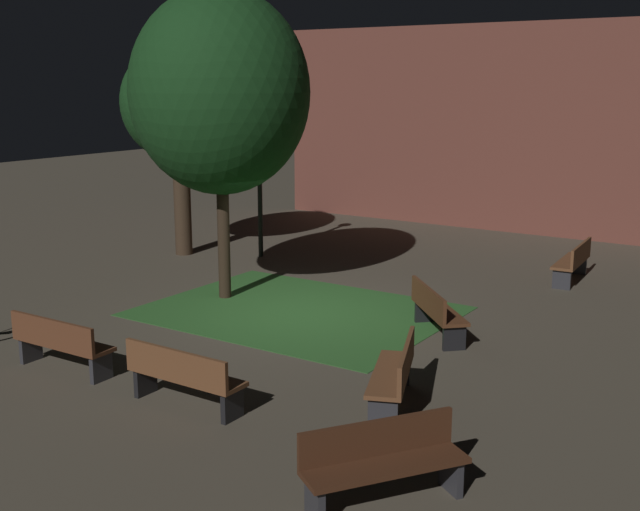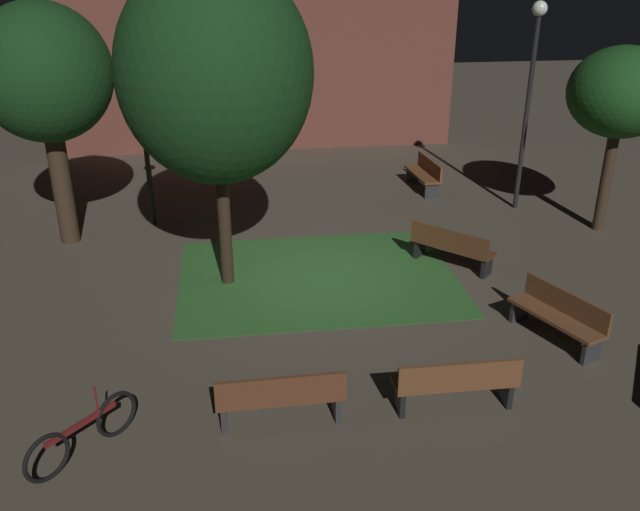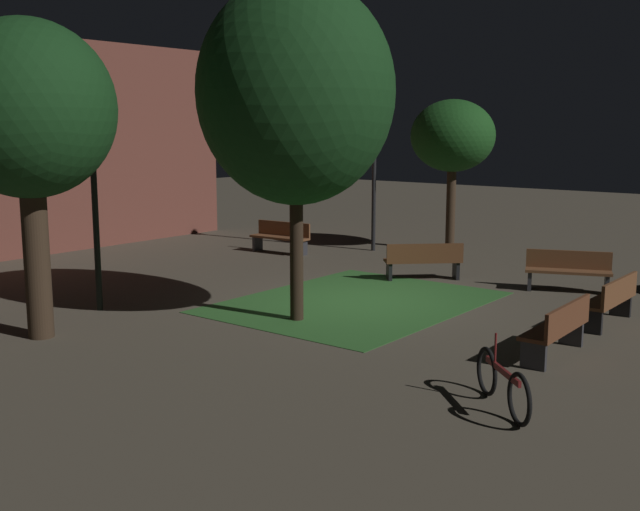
{
  "view_description": "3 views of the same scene",
  "coord_description": "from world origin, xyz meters",
  "px_view_note": "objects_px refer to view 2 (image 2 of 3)",
  "views": [
    {
      "loc": [
        8.44,
        -12.11,
        4.39
      ],
      "look_at": [
        0.03,
        0.68,
        1.02
      ],
      "focal_mm": 44.86,
      "sensor_mm": 36.0,
      "label": 1
    },
    {
      "loc": [
        -1.77,
        -12.26,
        6.03
      ],
      "look_at": [
        -0.17,
        -0.66,
        0.82
      ],
      "focal_mm": 37.5,
      "sensor_mm": 36.0,
      "label": 2
    },
    {
      "loc": [
        -12.66,
        -8.82,
        3.56
      ],
      "look_at": [
        -0.54,
        0.69,
        0.97
      ],
      "focal_mm": 43.19,
      "sensor_mm": 36.0,
      "label": 3
    }
  ],
  "objects_px": {
    "bench_front_right": "(559,314)",
    "lamp_post_plaza_west": "(531,75)",
    "bench_path_side": "(456,382)",
    "bench_by_lamp": "(425,173)",
    "tree_back_right": "(44,75)",
    "tree_near_wall": "(215,74)",
    "bench_lawn_edge": "(451,246)",
    "bench_front_left": "(281,396)",
    "tree_tall_center": "(622,94)",
    "lamp_post_plaza_east": "(142,114)",
    "bicycle": "(83,434)"
  },
  "relations": [
    {
      "from": "tree_near_wall",
      "to": "bench_by_lamp",
      "type": "bearing_deg",
      "value": 43.16
    },
    {
      "from": "bench_front_right",
      "to": "tree_back_right",
      "type": "relative_size",
      "value": 0.35
    },
    {
      "from": "bench_front_left",
      "to": "bench_path_side",
      "type": "relative_size",
      "value": 1.0
    },
    {
      "from": "bench_by_lamp",
      "to": "lamp_post_plaza_east",
      "type": "xyz_separation_m",
      "value": [
        -7.42,
        -1.73,
        2.25
      ]
    },
    {
      "from": "bench_front_right",
      "to": "tree_near_wall",
      "type": "relative_size",
      "value": 0.3
    },
    {
      "from": "bench_front_left",
      "to": "bench_front_right",
      "type": "distance_m",
      "value": 5.18
    },
    {
      "from": "bench_front_left",
      "to": "bench_front_right",
      "type": "relative_size",
      "value": 0.98
    },
    {
      "from": "tree_near_wall",
      "to": "bicycle",
      "type": "distance_m",
      "value": 6.57
    },
    {
      "from": "bench_lawn_edge",
      "to": "lamp_post_plaza_east",
      "type": "distance_m",
      "value": 7.71
    },
    {
      "from": "lamp_post_plaza_east",
      "to": "bicycle",
      "type": "xyz_separation_m",
      "value": [
        -0.14,
        -8.55,
        -2.38
      ]
    },
    {
      "from": "bench_by_lamp",
      "to": "lamp_post_plaza_west",
      "type": "distance_m",
      "value": 4.0
    },
    {
      "from": "bench_front_left",
      "to": "lamp_post_plaza_west",
      "type": "relative_size",
      "value": 0.35
    },
    {
      "from": "tree_back_right",
      "to": "lamp_post_plaza_east",
      "type": "relative_size",
      "value": 1.35
    },
    {
      "from": "bench_front_left",
      "to": "bench_by_lamp",
      "type": "height_order",
      "value": "same"
    },
    {
      "from": "bench_front_left",
      "to": "bench_path_side",
      "type": "bearing_deg",
      "value": -0.0
    },
    {
      "from": "bench_by_lamp",
      "to": "bicycle",
      "type": "distance_m",
      "value": 12.76
    },
    {
      "from": "bench_front_left",
      "to": "bench_lawn_edge",
      "type": "relative_size",
      "value": 1.1
    },
    {
      "from": "bench_path_side",
      "to": "bench_by_lamp",
      "type": "xyz_separation_m",
      "value": [
        2.41,
        10.0,
        0.0
      ]
    },
    {
      "from": "tree_tall_center",
      "to": "lamp_post_plaza_west",
      "type": "relative_size",
      "value": 0.84
    },
    {
      "from": "lamp_post_plaza_west",
      "to": "tree_near_wall",
      "type": "bearing_deg",
      "value": -155.57
    },
    {
      "from": "bench_front_left",
      "to": "lamp_post_plaza_east",
      "type": "xyz_separation_m",
      "value": [
        -2.48,
        8.27,
        2.25
      ]
    },
    {
      "from": "tree_tall_center",
      "to": "lamp_post_plaza_east",
      "type": "bearing_deg",
      "value": 170.3
    },
    {
      "from": "tree_back_right",
      "to": "bicycle",
      "type": "relative_size",
      "value": 4.05
    },
    {
      "from": "tree_back_right",
      "to": "lamp_post_plaza_east",
      "type": "xyz_separation_m",
      "value": [
        1.83,
        0.87,
        -1.06
      ]
    },
    {
      "from": "bench_front_right",
      "to": "tree_back_right",
      "type": "height_order",
      "value": "tree_back_right"
    },
    {
      "from": "bench_path_side",
      "to": "tree_near_wall",
      "type": "height_order",
      "value": "tree_near_wall"
    },
    {
      "from": "bench_lawn_edge",
      "to": "lamp_post_plaza_east",
      "type": "bearing_deg",
      "value": 151.86
    },
    {
      "from": "tree_near_wall",
      "to": "lamp_post_plaza_east",
      "type": "distance_m",
      "value": 4.22
    },
    {
      "from": "tree_near_wall",
      "to": "tree_tall_center",
      "type": "xyz_separation_m",
      "value": [
        8.98,
        1.71,
        -0.89
      ]
    },
    {
      "from": "tree_tall_center",
      "to": "bicycle",
      "type": "bearing_deg",
      "value": -148.4
    },
    {
      "from": "bench_by_lamp",
      "to": "bicycle",
      "type": "xyz_separation_m",
      "value": [
        -7.55,
        -10.28,
        -0.14
      ]
    },
    {
      "from": "bench_lawn_edge",
      "to": "tree_near_wall",
      "type": "distance_m",
      "value": 5.97
    },
    {
      "from": "bench_path_side",
      "to": "tree_near_wall",
      "type": "distance_m",
      "value": 6.79
    },
    {
      "from": "tree_tall_center",
      "to": "bench_lawn_edge",
      "type": "bearing_deg",
      "value": -158.99
    },
    {
      "from": "bench_lawn_edge",
      "to": "lamp_post_plaza_west",
      "type": "bearing_deg",
      "value": 49.54
    },
    {
      "from": "bench_front_right",
      "to": "bench_front_left",
      "type": "bearing_deg",
      "value": -161.1
    },
    {
      "from": "tree_near_wall",
      "to": "lamp_post_plaza_east",
      "type": "relative_size",
      "value": 1.57
    },
    {
      "from": "tree_near_wall",
      "to": "lamp_post_plaza_west",
      "type": "distance_m",
      "value": 8.37
    },
    {
      "from": "bench_front_left",
      "to": "tree_back_right",
      "type": "relative_size",
      "value": 0.34
    },
    {
      "from": "tree_tall_center",
      "to": "lamp_post_plaza_west",
      "type": "distance_m",
      "value": 2.23
    },
    {
      "from": "bench_path_side",
      "to": "tree_near_wall",
      "type": "bearing_deg",
      "value": 124.3
    },
    {
      "from": "bench_front_left",
      "to": "tree_near_wall",
      "type": "distance_m",
      "value": 6.02
    },
    {
      "from": "bench_path_side",
      "to": "lamp_post_plaza_east",
      "type": "xyz_separation_m",
      "value": [
        -5.01,
        8.27,
        2.25
      ]
    },
    {
      "from": "bench_front_right",
      "to": "lamp_post_plaza_west",
      "type": "bearing_deg",
      "value": 72.86
    },
    {
      "from": "lamp_post_plaza_west",
      "to": "lamp_post_plaza_east",
      "type": "bearing_deg",
      "value": 179.41
    },
    {
      "from": "bench_front_left",
      "to": "bench_path_side",
      "type": "xyz_separation_m",
      "value": [
        2.53,
        -0.0,
        0.0
      ]
    },
    {
      "from": "bench_lawn_edge",
      "to": "tree_tall_center",
      "type": "height_order",
      "value": "tree_tall_center"
    },
    {
      "from": "bench_lawn_edge",
      "to": "lamp_post_plaza_west",
      "type": "distance_m",
      "value": 5.34
    },
    {
      "from": "tree_near_wall",
      "to": "bench_lawn_edge",
      "type": "bearing_deg",
      "value": 0.84
    },
    {
      "from": "bench_path_side",
      "to": "lamp_post_plaza_east",
      "type": "bearing_deg",
      "value": 121.22
    }
  ]
}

